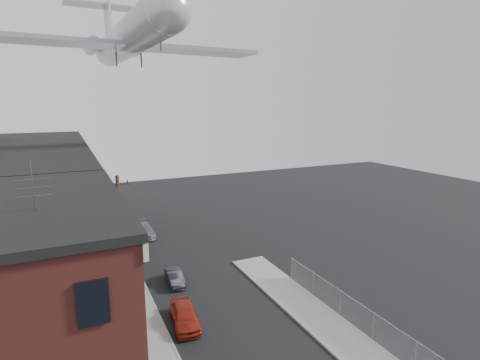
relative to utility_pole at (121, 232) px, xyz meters
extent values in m
cube|color=gray|center=(0.10, 6.00, -4.61)|extent=(3.00, 62.00, 0.12)
cube|color=gray|center=(11.10, -12.00, -4.61)|extent=(3.00, 26.00, 0.12)
cube|color=gray|center=(1.55, 6.00, -4.60)|extent=(0.15, 62.00, 0.14)
cube|color=gray|center=(9.65, -12.00, -4.60)|extent=(0.15, 26.00, 0.14)
cube|color=beige|center=(-1.32, -11.00, 5.03)|extent=(0.16, 12.20, 0.60)
cylinder|color=#515156|center=(-4.40, -13.00, 6.48)|extent=(0.04, 0.04, 2.00)
cube|color=slate|center=(-6.40, -1.50, 0.33)|extent=(10.00, 7.00, 10.00)
cube|color=black|center=(-6.40, -1.50, 5.48)|extent=(10.25, 7.00, 0.30)
cube|color=gray|center=(-0.50, -1.50, -4.12)|extent=(1.80, 6.40, 0.25)
cube|color=beige|center=(-0.50, -1.50, -1.92)|extent=(1.90, 6.50, 0.15)
cube|color=gray|center=(-6.40, 5.50, 0.33)|extent=(10.00, 7.00, 10.00)
cube|color=black|center=(-6.40, 5.50, 5.48)|extent=(10.25, 7.00, 0.30)
cube|color=gray|center=(-0.50, 5.50, -4.12)|extent=(1.80, 6.40, 0.25)
cube|color=beige|center=(-0.50, 5.50, -1.92)|extent=(1.90, 6.50, 0.15)
cube|color=slate|center=(-6.40, 12.50, 0.33)|extent=(10.00, 7.00, 10.00)
cube|color=black|center=(-6.40, 12.50, 5.48)|extent=(10.25, 7.00, 0.30)
cube|color=gray|center=(-0.50, 12.50, -4.12)|extent=(1.80, 6.40, 0.25)
cube|color=beige|center=(-0.50, 12.50, -1.92)|extent=(1.90, 6.50, 0.15)
cube|color=gray|center=(-6.40, 19.50, 0.33)|extent=(10.00, 7.00, 10.00)
cube|color=black|center=(-6.40, 19.50, 5.48)|extent=(10.25, 7.00, 0.30)
cube|color=gray|center=(-0.50, 19.50, -4.12)|extent=(1.80, 6.40, 0.25)
cube|color=beige|center=(-0.50, 19.50, -1.92)|extent=(1.90, 6.50, 0.15)
cube|color=slate|center=(-6.40, 26.50, 0.33)|extent=(10.00, 7.00, 10.00)
cube|color=black|center=(-6.40, 26.50, 5.48)|extent=(10.25, 7.00, 0.30)
cube|color=gray|center=(-0.50, 26.50, -4.12)|extent=(1.80, 6.40, 0.25)
cube|color=beige|center=(-0.50, 26.50, -1.92)|extent=(1.90, 6.50, 0.15)
cylinder|color=gray|center=(12.60, -16.00, -3.72)|extent=(0.06, 0.06, 1.90)
cylinder|color=gray|center=(12.60, -13.00, -3.72)|extent=(0.06, 0.06, 1.90)
cylinder|color=gray|center=(12.60, -10.00, -3.72)|extent=(0.06, 0.06, 1.90)
cylinder|color=gray|center=(12.60, -7.00, -3.72)|extent=(0.06, 0.06, 1.90)
cylinder|color=gray|center=(12.60, -4.00, -3.72)|extent=(0.06, 0.06, 1.90)
cube|color=gray|center=(12.60, -13.00, -2.82)|extent=(0.04, 18.00, 0.04)
cube|color=gray|center=(12.60, -13.00, -3.72)|extent=(0.02, 18.00, 1.80)
cylinder|color=black|center=(0.00, 0.00, -0.17)|extent=(0.26, 0.26, 9.00)
cube|color=black|center=(0.00, 0.00, 3.63)|extent=(1.80, 0.12, 0.12)
cylinder|color=black|center=(-0.70, 0.00, 3.83)|extent=(0.08, 0.08, 0.25)
cylinder|color=black|center=(0.70, 0.00, 3.83)|extent=(0.08, 0.08, 0.25)
cylinder|color=black|center=(0.20, 10.00, -3.47)|extent=(0.24, 0.24, 2.40)
sphere|color=#1A3D10|center=(0.20, 10.00, -1.07)|extent=(3.20, 3.20, 3.20)
sphere|color=#1A3D10|center=(0.70, 9.70, -1.63)|extent=(2.24, 2.24, 2.24)
imported|color=maroon|center=(2.85, -6.48, -3.99)|extent=(2.11, 4.19, 1.37)
imported|color=black|center=(3.80, -0.63, -4.14)|extent=(1.31, 3.28, 1.06)
imported|color=slate|center=(3.80, 11.57, -4.01)|extent=(1.89, 4.59, 1.33)
cylinder|color=silver|center=(2.66, 6.98, 15.01)|extent=(3.89, 21.96, 2.91)
sphere|color=silver|center=(3.15, -3.94, 15.01)|extent=(2.91, 2.91, 2.91)
cone|color=silver|center=(2.17, 17.89, 15.01)|extent=(3.03, 2.86, 2.91)
cube|color=#939399|center=(2.72, 5.61, 14.10)|extent=(22.00, 4.80, 0.32)
cylinder|color=#939399|center=(0.13, 14.61, 15.20)|extent=(1.62, 3.70, 1.46)
cylinder|color=#939399|center=(4.49, 14.80, 15.20)|extent=(1.62, 3.70, 1.46)
cube|color=silver|center=(2.19, 17.44, 17.56)|extent=(0.38, 3.47, 5.10)
cube|color=#939399|center=(2.15, 18.34, 19.93)|extent=(8.75, 2.75, 0.23)
cylinder|color=#515156|center=(3.07, -2.12, 13.38)|extent=(0.15, 0.15, 1.09)
camera|label=1|loc=(-3.27, -27.86, 9.39)|focal=28.00mm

